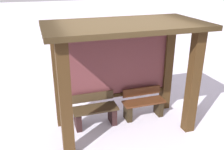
{
  "coord_description": "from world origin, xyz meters",
  "views": [
    {
      "loc": [
        -1.71,
        -4.5,
        3.2
      ],
      "look_at": [
        -0.23,
        0.14,
        1.23
      ],
      "focal_mm": 39.89,
      "sensor_mm": 36.0,
      "label": 1
    }
  ],
  "objects": [
    {
      "name": "bus_shelter",
      "position": [
        0.0,
        0.14,
        1.67
      ],
      "size": [
        3.17,
        1.62,
        2.34
      ],
      "color": "#3F2913",
      "rests_on": "ground"
    },
    {
      "name": "bench_center_inside",
      "position": [
        0.59,
        0.26,
        0.32
      ],
      "size": [
        1.0,
        0.35,
        0.71
      ],
      "color": "#512A15",
      "rests_on": "ground"
    },
    {
      "name": "bench_left_inside",
      "position": [
        -0.59,
        0.26,
        0.32
      ],
      "size": [
        1.0,
        0.41,
        0.73
      ],
      "color": "#3F301D",
      "rests_on": "ground"
    },
    {
      "name": "ground_plane",
      "position": [
        0.0,
        0.0,
        0.0
      ],
      "size": [
        60.0,
        60.0,
        0.0
      ],
      "primitive_type": "plane",
      "color": "silver"
    }
  ]
}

